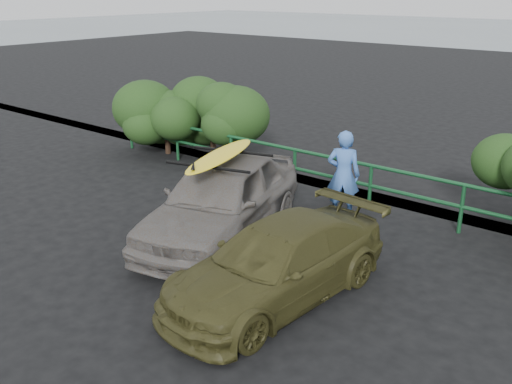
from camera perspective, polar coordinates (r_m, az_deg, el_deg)
ground at (r=9.66m, az=-8.75°, el=-8.87°), size 80.00×80.00×0.00m
guardrail at (r=13.02m, az=7.47°, el=1.42°), size 14.00×0.08×1.04m
shrub_left at (r=16.09m, az=-6.42°, el=6.80°), size 3.20×2.40×2.00m
sedan at (r=10.88m, az=-3.46°, el=-0.75°), size 3.07×4.92×1.56m
olive_vehicle at (r=8.84m, az=2.12°, el=-7.12°), size 2.05×4.26×1.20m
man at (r=11.92m, az=8.73°, el=1.73°), size 0.81×0.68×1.88m
roof_rack at (r=10.62m, az=-3.55°, el=3.33°), size 1.92×1.58×0.06m
surfboard at (r=10.60m, az=-3.56°, el=3.67°), size 1.23×2.60×0.08m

